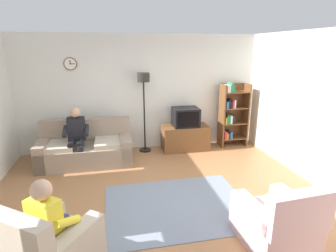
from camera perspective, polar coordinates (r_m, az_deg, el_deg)
name	(u,v)px	position (r m, az deg, el deg)	size (l,w,h in m)	color
ground_plane	(161,203)	(4.50, -1.42, -15.95)	(12.00, 12.00, 0.00)	#9E6B42
back_wall_assembly	(141,93)	(6.53, -5.74, 6.94)	(6.20, 0.17, 2.70)	silver
right_wall	(330,113)	(5.25, 30.87, 2.41)	(0.12, 5.80, 2.70)	silver
couch	(86,149)	(6.04, -16.87, -4.68)	(1.90, 0.89, 0.90)	gray
tv_stand	(185,138)	(6.57, 3.59, -2.43)	(1.10, 0.56, 0.59)	brown
tv	(186,117)	(6.40, 3.73, 1.88)	(0.60, 0.49, 0.44)	black
bookshelf	(231,114)	(6.90, 13.19, 2.47)	(0.68, 0.36, 1.58)	brown
floor_lamp	(144,91)	(6.21, -5.12, 7.41)	(0.28, 0.28, 1.85)	black
armchair_near_window	(49,250)	(3.48, -23.64, -22.68)	(1.16, 1.18, 0.90)	#BCAD99
armchair_near_bookshelf	(277,224)	(3.83, 21.86, -18.48)	(0.86, 0.94, 0.90)	beige
area_rug	(177,206)	(4.44, 1.89, -16.39)	(2.20, 1.70, 0.01)	slate
person_on_couch	(76,134)	(5.83, -18.72, -1.59)	(0.51, 0.54, 1.24)	black
person_in_left_armchair	(52,220)	(3.34, -23.10, -17.68)	(0.62, 0.64, 1.12)	yellow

